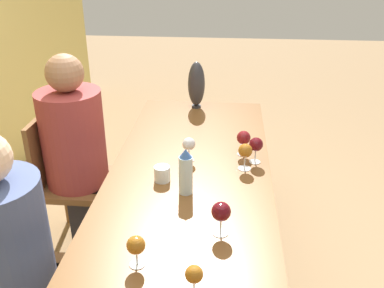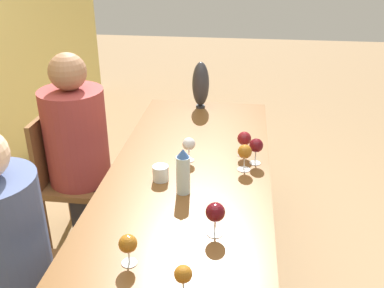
{
  "view_description": "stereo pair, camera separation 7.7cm",
  "coord_description": "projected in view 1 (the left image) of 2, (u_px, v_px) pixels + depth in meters",
  "views": [
    {
      "loc": [
        -1.89,
        -0.19,
        1.86
      ],
      "look_at": [
        0.2,
        0.0,
        0.84
      ],
      "focal_mm": 40.0,
      "sensor_mm": 36.0,
      "label": 1
    },
    {
      "loc": [
        -1.88,
        -0.26,
        1.86
      ],
      "look_at": [
        0.2,
        0.0,
        0.84
      ],
      "focal_mm": 40.0,
      "sensor_mm": 36.0,
      "label": 2
    }
  ],
  "objects": [
    {
      "name": "wine_glass_3",
      "position": [
        245.0,
        151.0,
        2.24
      ],
      "size": [
        0.08,
        0.08,
        0.15
      ],
      "color": "silver",
      "rests_on": "dining_table"
    },
    {
      "name": "person_far",
      "position": [
        77.0,
        151.0,
        2.62
      ],
      "size": [
        0.38,
        0.38,
        1.28
      ],
      "color": "#2D2D38",
      "rests_on": "ground_plane"
    },
    {
      "name": "wine_glass_5",
      "position": [
        194.0,
        275.0,
        1.44
      ],
      "size": [
        0.06,
        0.06,
        0.13
      ],
      "color": "silver",
      "rests_on": "dining_table"
    },
    {
      "name": "person_near",
      "position": [
        10.0,
        253.0,
        1.84
      ],
      "size": [
        0.38,
        0.38,
        1.2
      ],
      "color": "#2D2D38",
      "rests_on": "ground_plane"
    },
    {
      "name": "water_tumbler",
      "position": [
        162.0,
        174.0,
        2.16
      ],
      "size": [
        0.08,
        0.08,
        0.08
      ],
      "color": "silver",
      "rests_on": "dining_table"
    },
    {
      "name": "wine_glass_0",
      "position": [
        189.0,
        144.0,
        2.33
      ],
      "size": [
        0.07,
        0.07,
        0.14
      ],
      "color": "silver",
      "rests_on": "dining_table"
    },
    {
      "name": "ground_plane",
      "position": [
        189.0,
        288.0,
        2.52
      ],
      "size": [
        14.0,
        14.0,
        0.0
      ],
      "primitive_type": "plane",
      "color": "#937551"
    },
    {
      "name": "dining_table",
      "position": [
        188.0,
        191.0,
        2.22
      ],
      "size": [
        2.29,
        0.85,
        0.74
      ],
      "color": "brown",
      "rests_on": "ground_plane"
    },
    {
      "name": "wine_glass_2",
      "position": [
        136.0,
        246.0,
        1.58
      ],
      "size": [
        0.07,
        0.07,
        0.13
      ],
      "color": "silver",
      "rests_on": "dining_table"
    },
    {
      "name": "wine_glass_6",
      "position": [
        244.0,
        138.0,
        2.4
      ],
      "size": [
        0.08,
        0.08,
        0.14
      ],
      "color": "silver",
      "rests_on": "dining_table"
    },
    {
      "name": "water_bottle",
      "position": [
        185.0,
        172.0,
        2.03
      ],
      "size": [
        0.07,
        0.07,
        0.24
      ],
      "color": "silver",
      "rests_on": "dining_table"
    },
    {
      "name": "vase",
      "position": [
        196.0,
        84.0,
        3.04
      ],
      "size": [
        0.12,
        0.12,
        0.34
      ],
      "color": "#2D2D33",
      "rests_on": "dining_table"
    },
    {
      "name": "wine_glass_4",
      "position": [
        221.0,
        212.0,
        1.74
      ],
      "size": [
        0.08,
        0.08,
        0.15
      ],
      "color": "silver",
      "rests_on": "dining_table"
    },
    {
      "name": "chair_far",
      "position": [
        68.0,
        177.0,
        2.71
      ],
      "size": [
        0.44,
        0.44,
        0.89
      ],
      "color": "brown",
      "rests_on": "ground_plane"
    },
    {
      "name": "wine_glass_1",
      "position": [
        256.0,
        145.0,
        2.31
      ],
      "size": [
        0.08,
        0.08,
        0.15
      ],
      "color": "silver",
      "rests_on": "dining_table"
    }
  ]
}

